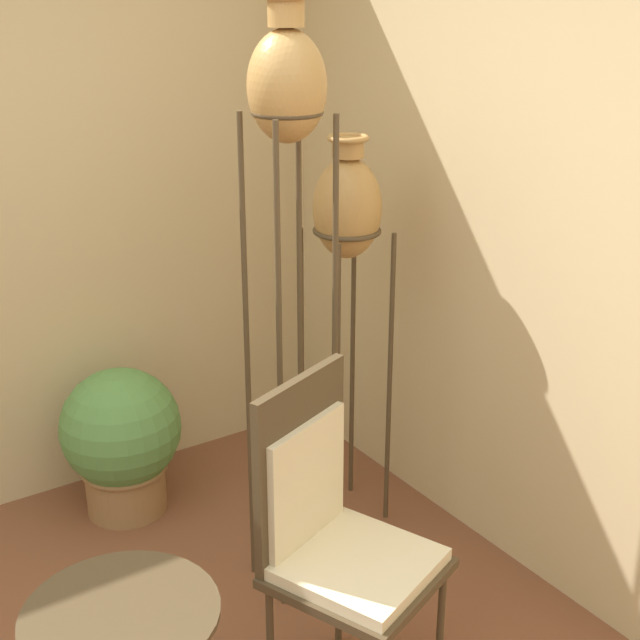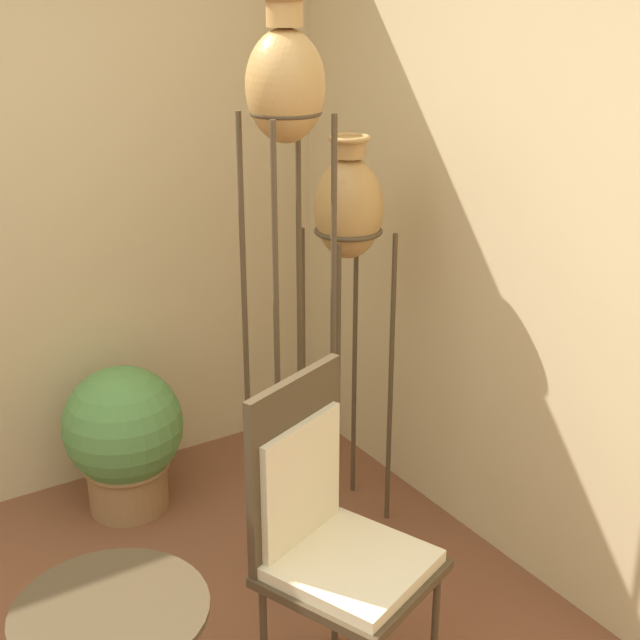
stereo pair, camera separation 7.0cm
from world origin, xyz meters
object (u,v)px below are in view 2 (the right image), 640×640
chair (328,529)px  vase_stand_medium (348,218)px  vase_stand_tall (286,114)px  potted_plant (124,436)px

chair → vase_stand_medium: bearing=31.5°
vase_stand_tall → chair: bearing=-109.6°
vase_stand_medium → chair: vase_stand_medium is taller
vase_stand_tall → chair: size_ratio=1.97×
vase_stand_tall → potted_plant: 1.67m
vase_stand_medium → chair: size_ratio=1.50×
vase_stand_tall → chair: vase_stand_tall is taller
chair → potted_plant: bearing=75.2°
vase_stand_medium → vase_stand_tall: bearing=-149.0°
chair → potted_plant: 1.40m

